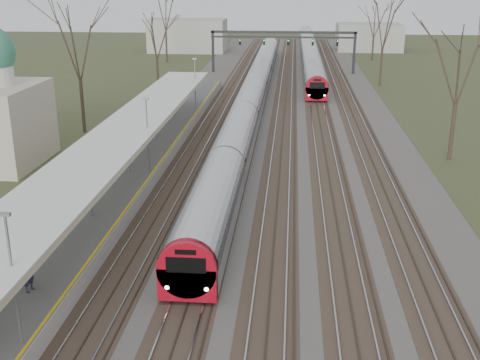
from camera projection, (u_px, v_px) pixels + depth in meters
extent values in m
cube|color=#474442|center=(274.00, 119.00, 59.95)|extent=(24.00, 160.00, 0.10)
cube|color=#4C3828|center=(214.00, 117.00, 60.43)|extent=(2.60, 160.00, 0.06)
cube|color=gray|center=(207.00, 116.00, 60.47)|extent=(0.07, 160.00, 0.12)
cube|color=gray|center=(221.00, 117.00, 60.35)|extent=(0.07, 160.00, 0.12)
cube|color=#4C3828|center=(249.00, 118.00, 60.15)|extent=(2.60, 160.00, 0.06)
cube|color=gray|center=(242.00, 117.00, 60.18)|extent=(0.07, 160.00, 0.12)
cube|color=gray|center=(256.00, 117.00, 60.06)|extent=(0.07, 160.00, 0.12)
cube|color=#4C3828|center=(284.00, 118.00, 59.86)|extent=(2.60, 160.00, 0.06)
cube|color=gray|center=(277.00, 118.00, 59.89)|extent=(0.07, 160.00, 0.12)
cube|color=gray|center=(291.00, 118.00, 59.78)|extent=(0.07, 160.00, 0.12)
cube|color=#4C3828|center=(319.00, 119.00, 59.57)|extent=(2.60, 160.00, 0.06)
cube|color=gray|center=(312.00, 118.00, 59.61)|extent=(0.07, 160.00, 0.12)
cube|color=gray|center=(327.00, 119.00, 59.49)|extent=(0.07, 160.00, 0.12)
cube|color=#4C3828|center=(355.00, 120.00, 59.28)|extent=(2.60, 160.00, 0.06)
cube|color=gray|center=(348.00, 119.00, 59.32)|extent=(0.07, 160.00, 0.12)
cube|color=gray|center=(362.00, 119.00, 59.20)|extent=(0.07, 160.00, 0.12)
cube|color=#9E9B93|center=(143.00, 164.00, 44.04)|extent=(3.50, 69.00, 1.00)
cylinder|color=slate|center=(28.00, 255.00, 25.01)|extent=(0.14, 0.14, 3.00)
cylinder|color=slate|center=(90.00, 191.00, 32.55)|extent=(0.14, 0.14, 3.00)
cylinder|color=slate|center=(128.00, 150.00, 40.10)|extent=(0.14, 0.14, 3.00)
cylinder|color=slate|center=(155.00, 123.00, 47.65)|extent=(0.14, 0.14, 3.00)
cylinder|color=slate|center=(174.00, 103.00, 55.19)|extent=(0.14, 0.14, 3.00)
cube|color=silver|center=(123.00, 131.00, 38.66)|extent=(4.10, 50.00, 0.12)
cube|color=beige|center=(123.00, 134.00, 38.71)|extent=(4.10, 50.00, 0.25)
cube|color=black|center=(213.00, 52.00, 88.13)|extent=(0.35, 0.35, 6.00)
cube|color=black|center=(354.00, 53.00, 86.44)|extent=(0.35, 0.35, 6.00)
cube|color=black|center=(283.00, 32.00, 86.35)|extent=(21.00, 0.35, 0.35)
cube|color=black|center=(283.00, 37.00, 86.58)|extent=(21.00, 0.25, 0.25)
cube|color=black|center=(240.00, 42.00, 87.13)|extent=(0.32, 0.22, 0.85)
sphere|color=#0CFF19|center=(240.00, 40.00, 86.92)|extent=(0.16, 0.16, 0.16)
cube|color=black|center=(264.00, 42.00, 86.84)|extent=(0.32, 0.22, 0.85)
sphere|color=#0CFF19|center=(264.00, 40.00, 86.63)|extent=(0.16, 0.16, 0.16)
cube|color=black|center=(288.00, 42.00, 86.55)|extent=(0.32, 0.22, 0.85)
sphere|color=#0CFF19|center=(288.00, 41.00, 86.34)|extent=(0.16, 0.16, 0.16)
cube|color=black|center=(313.00, 43.00, 86.26)|extent=(0.32, 0.22, 0.85)
sphere|color=#0CFF19|center=(313.00, 41.00, 86.05)|extent=(0.16, 0.16, 0.16)
cube|color=black|center=(337.00, 43.00, 85.98)|extent=(0.32, 0.22, 0.85)
sphere|color=#0CFF19|center=(337.00, 41.00, 85.76)|extent=(0.16, 0.16, 0.16)
cylinder|color=#2D231C|center=(83.00, 106.00, 53.97)|extent=(0.30, 0.30, 4.95)
cylinder|color=#2D231C|center=(452.00, 132.00, 45.83)|extent=(0.30, 0.30, 4.50)
cube|color=#A1A3AB|center=(255.00, 92.00, 68.04)|extent=(2.55, 90.00, 1.60)
cylinder|color=#A1A3AB|center=(255.00, 86.00, 67.83)|extent=(2.60, 89.70, 2.60)
cube|color=black|center=(255.00, 85.00, 67.80)|extent=(2.62, 89.40, 0.55)
cube|color=#9E0918|center=(187.00, 284.00, 25.70)|extent=(2.55, 0.50, 1.50)
cylinder|color=#9E0918|center=(187.00, 268.00, 25.52)|extent=(2.60, 0.60, 2.60)
cube|color=black|center=(186.00, 265.00, 25.17)|extent=(1.70, 0.12, 0.70)
sphere|color=white|center=(167.00, 287.00, 25.62)|extent=(0.22, 0.22, 0.22)
sphere|color=white|center=(207.00, 289.00, 25.48)|extent=(0.22, 0.22, 0.22)
cube|color=black|center=(255.00, 100.00, 68.34)|extent=(1.80, 89.00, 0.35)
cube|color=#A1A3AB|center=(309.00, 53.00, 102.43)|extent=(2.55, 75.00, 1.60)
cylinder|color=#A1A3AB|center=(310.00, 49.00, 102.22)|extent=(2.60, 74.70, 2.60)
cube|color=black|center=(310.00, 49.00, 102.19)|extent=(2.62, 74.40, 0.55)
cube|color=#9E0918|center=(317.00, 94.00, 67.17)|extent=(2.55, 0.50, 1.50)
cylinder|color=#9E0918|center=(317.00, 88.00, 66.99)|extent=(2.60, 0.60, 2.60)
cube|color=black|center=(317.00, 85.00, 66.64)|extent=(1.70, 0.12, 0.70)
sphere|color=white|center=(309.00, 95.00, 67.08)|extent=(0.22, 0.22, 0.22)
sphere|color=white|center=(324.00, 95.00, 66.94)|extent=(0.22, 0.22, 0.22)
cube|color=black|center=(309.00, 59.00, 102.73)|extent=(1.80, 74.00, 0.35)
imported|color=#2F284E|center=(28.00, 272.00, 24.87)|extent=(0.53, 0.73, 1.84)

